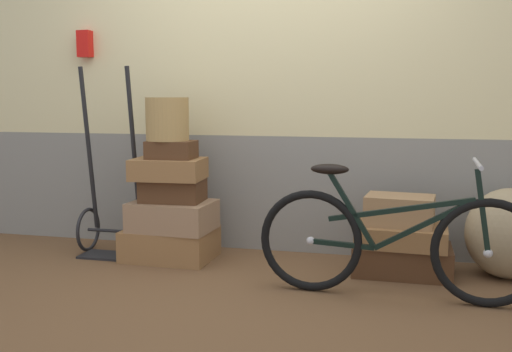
% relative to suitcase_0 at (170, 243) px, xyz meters
% --- Properties ---
extents(ground, '(9.78, 5.20, 0.06)m').
position_rel_suitcase_0_xyz_m(ground, '(0.61, -0.37, -0.14)').
color(ground, brown).
extents(station_building, '(7.78, 0.74, 3.00)m').
position_rel_suitcase_0_xyz_m(station_building, '(0.63, 0.48, 1.39)').
color(station_building, gray).
rests_on(station_building, ground).
extents(suitcase_0, '(0.62, 0.47, 0.21)m').
position_rel_suitcase_0_xyz_m(suitcase_0, '(0.00, 0.00, 0.00)').
color(suitcase_0, olive).
rests_on(suitcase_0, ground).
extents(suitcase_1, '(0.58, 0.43, 0.20)m').
position_rel_suitcase_0_xyz_m(suitcase_1, '(0.03, -0.03, 0.21)').
color(suitcase_1, '#937051').
rests_on(suitcase_1, suitcase_0).
extents(suitcase_2, '(0.43, 0.31, 0.16)m').
position_rel_suitcase_0_xyz_m(suitcase_2, '(0.04, -0.02, 0.39)').
color(suitcase_2, '#4C2D19').
rests_on(suitcase_2, suitcase_1).
extents(suitcase_3, '(0.50, 0.38, 0.14)m').
position_rel_suitcase_0_xyz_m(suitcase_3, '(0.01, -0.03, 0.54)').
color(suitcase_3, olive).
rests_on(suitcase_3, suitcase_2).
extents(suitcase_4, '(0.32, 0.24, 0.12)m').
position_rel_suitcase_0_xyz_m(suitcase_4, '(0.04, -0.03, 0.67)').
color(suitcase_4, '#4C2D19').
rests_on(suitcase_4, suitcase_3).
extents(suitcase_5, '(0.62, 0.40, 0.19)m').
position_rel_suitcase_0_xyz_m(suitcase_5, '(1.59, 0.01, -0.01)').
color(suitcase_5, '#4C2D19').
rests_on(suitcase_5, ground).
extents(suitcase_6, '(0.58, 0.44, 0.13)m').
position_rel_suitcase_0_xyz_m(suitcase_6, '(1.58, 0.01, 0.15)').
color(suitcase_6, olive).
rests_on(suitcase_6, suitcase_5).
extents(suitcase_7, '(0.45, 0.33, 0.19)m').
position_rel_suitcase_0_xyz_m(suitcase_7, '(1.57, 0.00, 0.31)').
color(suitcase_7, '#9E754C').
rests_on(suitcase_7, suitcase_6).
extents(wicker_basket, '(0.29, 0.29, 0.29)m').
position_rel_suitcase_0_xyz_m(wicker_basket, '(0.00, -0.01, 0.88)').
color(wicker_basket, '#A8844C').
rests_on(wicker_basket, suitcase_4).
extents(luggage_trolley, '(0.44, 0.38, 1.35)m').
position_rel_suitcase_0_xyz_m(luggage_trolley, '(-0.46, 0.03, 0.19)').
color(luggage_trolley, black).
rests_on(luggage_trolley, ground).
extents(burlap_sack, '(0.54, 0.45, 0.57)m').
position_rel_suitcase_0_xyz_m(burlap_sack, '(2.24, 0.08, 0.18)').
color(burlap_sack, '#9E8966').
rests_on(burlap_sack, ground).
extents(bicycle, '(1.57, 0.46, 0.80)m').
position_rel_suitcase_0_xyz_m(bicycle, '(1.54, -0.48, 0.22)').
color(bicycle, black).
rests_on(bicycle, ground).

